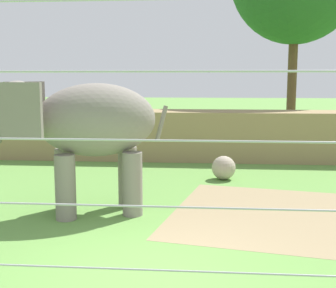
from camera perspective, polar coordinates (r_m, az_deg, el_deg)
ground_plane at (r=7.64m, az=-2.75°, el=-15.45°), size 120.00×120.00×0.00m
dirt_patch at (r=10.79m, az=12.46°, el=-8.43°), size 5.15×5.52×0.01m
embankment_wall at (r=17.35m, az=1.66°, el=1.14°), size 36.00×1.80×1.80m
elephant at (r=10.43m, az=-10.45°, el=2.15°), size 3.90×2.27×2.99m
enrichment_ball at (r=14.00m, az=6.87°, el=-2.93°), size 0.72×0.72×0.72m
cable_fence at (r=4.30m, az=-8.01°, el=-6.85°), size 9.37×0.20×3.89m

